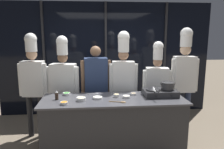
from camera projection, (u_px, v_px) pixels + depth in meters
name	position (u px, v px, depth m)	size (l,w,h in m)	color
window_wall_back	(106.00, 59.00, 5.33)	(5.15, 0.09, 2.70)	black
demo_counter	(113.00, 125.00, 3.64)	(2.33, 0.80, 0.93)	#2D2D30
portable_stove	(160.00, 93.00, 3.69)	(0.55, 0.38, 0.12)	#28282B
frying_pan	(153.00, 88.00, 3.65)	(0.25, 0.43, 0.05)	#232326
stock_pot	(168.00, 86.00, 3.67)	(0.24, 0.22, 0.12)	#333335
squeeze_bottle_soy	(57.00, 95.00, 3.48)	(0.05, 0.05, 0.15)	#332319
prep_bowl_onion	(126.00, 97.00, 3.58)	(0.12, 0.12, 0.04)	white
prep_bowl_carrots	(64.00, 103.00, 3.25)	(0.12, 0.12, 0.04)	white
prep_bowl_ginger	(116.00, 95.00, 3.62)	(0.09, 0.09, 0.05)	white
prep_bowl_noodles	(81.00, 99.00, 3.43)	(0.15, 0.15, 0.06)	white
prep_bowl_mushrooms	(133.00, 94.00, 3.75)	(0.10, 0.10, 0.03)	white
prep_bowl_bean_sprouts	(98.00, 98.00, 3.53)	(0.16, 0.16, 0.04)	white
prep_bowl_scallions	(67.00, 94.00, 3.74)	(0.13, 0.13, 0.04)	white
serving_spoon_slotted	(95.00, 94.00, 3.81)	(0.22, 0.08, 0.02)	#B2B5BA
serving_spoon_solid	(121.00, 102.00, 3.35)	(0.27, 0.11, 0.02)	olive
chef_head	(33.00, 77.00, 4.06)	(0.53, 0.24, 1.99)	#232326
chef_sous	(64.00, 81.00, 4.11)	(0.60, 0.32, 1.94)	#232326
person_guest	(96.00, 82.00, 4.17)	(0.57, 0.26, 1.75)	#4C4C51
chef_line	(123.00, 76.00, 4.11)	(0.54, 0.23, 2.02)	#2D3856
chef_pastry	(157.00, 83.00, 4.25)	(0.55, 0.28, 1.83)	#4C4C51
chef_apprentice	(184.00, 72.00, 4.21)	(0.54, 0.23, 2.08)	#2D3856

